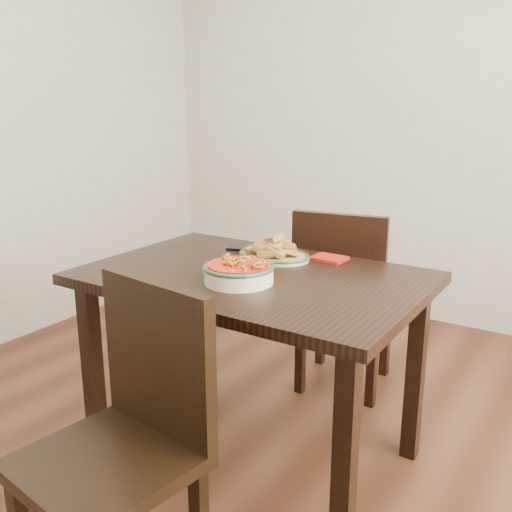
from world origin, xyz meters
The scene contains 9 objects.
floor centered at (0.00, 0.00, 0.00)m, with size 3.50×3.50×0.00m, color #3A1E12.
wall_back centered at (0.00, 1.75, 1.30)m, with size 3.50×0.10×2.60m, color beige.
dining_table centered at (0.05, -0.08, 0.65)m, with size 1.22×0.81×0.75m.
chair_far centered at (0.12, 0.58, 0.50)m, with size 0.49×0.49×0.89m.
chair_near centered at (0.11, -0.78, 0.50)m, with size 0.47×0.47×0.89m.
fish_plate centered at (0.01, 0.13, 0.79)m, with size 0.29×0.23×0.11m.
noodle_bowl centered at (0.07, -0.20, 0.79)m, with size 0.25×0.25×0.08m.
smartphone centered at (-0.17, 0.19, 0.76)m, with size 0.14×0.08×0.01m, color black.
napkin centered at (0.21, 0.24, 0.76)m, with size 0.13×0.11×0.01m, color #98150B.
Camera 1 is at (1.14, -1.75, 1.36)m, focal length 40.00 mm.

